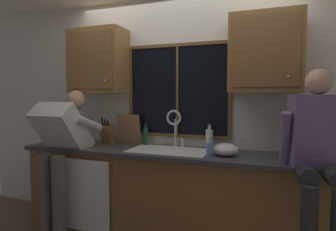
# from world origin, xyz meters

# --- Properties ---
(back_wall) EXTENTS (5.59, 0.12, 2.55)m
(back_wall) POSITION_xyz_m (0.00, 0.06, 1.27)
(back_wall) COLOR silver
(back_wall) RESTS_ON floor
(window_glass) EXTENTS (1.10, 0.02, 0.95)m
(window_glass) POSITION_xyz_m (-0.06, -0.01, 1.52)
(window_glass) COLOR black
(window_frame_top) EXTENTS (1.17, 0.02, 0.04)m
(window_frame_top) POSITION_xyz_m (-0.06, -0.02, 2.02)
(window_frame_top) COLOR brown
(window_frame_bottom) EXTENTS (1.17, 0.02, 0.04)m
(window_frame_bottom) POSITION_xyz_m (-0.06, -0.02, 1.03)
(window_frame_bottom) COLOR brown
(window_frame_left) EXTENTS (0.03, 0.02, 0.95)m
(window_frame_left) POSITION_xyz_m (-0.62, -0.02, 1.52)
(window_frame_left) COLOR brown
(window_frame_right) EXTENTS (0.03, 0.02, 0.95)m
(window_frame_right) POSITION_xyz_m (0.51, -0.02, 1.52)
(window_frame_right) COLOR brown
(window_mullion_center) EXTENTS (0.02, 0.02, 0.95)m
(window_mullion_center) POSITION_xyz_m (-0.06, -0.02, 1.52)
(window_mullion_center) COLOR brown
(lower_cabinet_run) EXTENTS (3.19, 0.58, 0.88)m
(lower_cabinet_run) POSITION_xyz_m (0.00, -0.29, 0.44)
(lower_cabinet_run) COLOR brown
(lower_cabinet_run) RESTS_ON floor
(countertop) EXTENTS (3.25, 0.62, 0.04)m
(countertop) POSITION_xyz_m (0.00, -0.31, 0.90)
(countertop) COLOR #38383D
(countertop) RESTS_ON lower_cabinet_run
(dishwasher_front) EXTENTS (0.60, 0.02, 0.74)m
(dishwasher_front) POSITION_xyz_m (-0.87, -0.61, 0.46)
(dishwasher_front) COLOR white
(upper_cabinet_left) EXTENTS (0.64, 0.36, 0.72)m
(upper_cabinet_left) POSITION_xyz_m (-0.96, -0.17, 1.86)
(upper_cabinet_left) COLOR olive
(upper_cabinet_right) EXTENTS (0.64, 0.36, 0.72)m
(upper_cabinet_right) POSITION_xyz_m (0.85, -0.17, 1.86)
(upper_cabinet_right) COLOR olive
(sink) EXTENTS (0.80, 0.46, 0.21)m
(sink) POSITION_xyz_m (-0.06, -0.30, 0.82)
(sink) COLOR silver
(sink) RESTS_ON lower_cabinet_run
(faucet) EXTENTS (0.18, 0.09, 0.40)m
(faucet) POSITION_xyz_m (-0.05, -0.12, 1.17)
(faucet) COLOR silver
(faucet) RESTS_ON countertop
(person_standing) EXTENTS (0.53, 0.70, 1.53)m
(person_standing) POSITION_xyz_m (-1.13, -0.60, 0.95)
(person_standing) COLOR #595147
(person_standing) RESTS_ON floor
(person_sitting_on_counter) EXTENTS (0.54, 0.64, 1.26)m
(person_sitting_on_counter) POSITION_xyz_m (1.25, -0.57, 1.10)
(person_sitting_on_counter) COLOR #262628
(person_sitting_on_counter) RESTS_ON countertop
(knife_block) EXTENTS (0.12, 0.18, 0.32)m
(knife_block) POSITION_xyz_m (-0.85, -0.17, 1.03)
(knife_block) COLOR brown
(knife_block) RESTS_ON countertop
(cutting_board) EXTENTS (0.28, 0.09, 0.34)m
(cutting_board) POSITION_xyz_m (-0.62, -0.09, 1.09)
(cutting_board) COLOR #997047
(cutting_board) RESTS_ON countertop
(mixing_bowl) EXTENTS (0.24, 0.24, 0.12)m
(mixing_bowl) POSITION_xyz_m (0.52, -0.34, 0.97)
(mixing_bowl) COLOR silver
(mixing_bowl) RESTS_ON countertop
(soap_dispenser) EXTENTS (0.06, 0.07, 0.17)m
(soap_dispenser) POSITION_xyz_m (0.39, -0.43, 0.99)
(soap_dispenser) COLOR #668CCC
(soap_dispenser) RESTS_ON countertop
(bottle_green_glass) EXTENTS (0.08, 0.08, 0.27)m
(bottle_green_glass) POSITION_xyz_m (0.32, -0.11, 1.03)
(bottle_green_glass) COLOR silver
(bottle_green_glass) RESTS_ON countertop
(bottle_tall_clear) EXTENTS (0.05, 0.05, 0.25)m
(bottle_tall_clear) POSITION_xyz_m (-0.41, -0.09, 1.02)
(bottle_tall_clear) COLOR #1E592D
(bottle_tall_clear) RESTS_ON countertop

